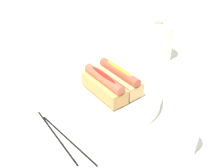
% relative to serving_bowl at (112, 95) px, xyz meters
% --- Properties ---
extents(ground_plane, '(2.40, 2.40, 0.00)m').
position_rel_serving_bowl_xyz_m(ground_plane, '(0.00, 0.02, -0.02)').
color(ground_plane, silver).
extents(serving_bowl, '(0.27, 0.27, 0.04)m').
position_rel_serving_bowl_xyz_m(serving_bowl, '(0.00, 0.00, 0.00)').
color(serving_bowl, white).
rests_on(serving_bowl, ground_plane).
extents(hotdog_front, '(0.16, 0.08, 0.06)m').
position_rel_serving_bowl_xyz_m(hotdog_front, '(-0.01, -0.03, 0.05)').
color(hotdog_front, tan).
rests_on(hotdog_front, serving_bowl).
extents(hotdog_back, '(0.16, 0.08, 0.06)m').
position_rel_serving_bowl_xyz_m(hotdog_back, '(0.01, 0.03, 0.05)').
color(hotdog_back, '#DBB270').
rests_on(hotdog_back, serving_bowl).
extents(water_glass, '(0.07, 0.07, 0.09)m').
position_rel_serving_bowl_xyz_m(water_glass, '(0.24, -0.03, 0.02)').
color(water_glass, white).
rests_on(water_glass, ground_plane).
extents(paper_towel_roll, '(0.11, 0.11, 0.13)m').
position_rel_serving_bowl_xyz_m(paper_towel_roll, '(-0.05, 0.30, 0.05)').
color(paper_towel_roll, white).
rests_on(paper_towel_roll, ground_plane).
extents(chopstick_near, '(0.22, 0.03, 0.01)m').
position_rel_serving_bowl_xyz_m(chopstick_near, '(0.02, -0.19, -0.02)').
color(chopstick_near, black).
rests_on(chopstick_near, ground_plane).
extents(chopstick_far, '(0.21, 0.06, 0.01)m').
position_rel_serving_bowl_xyz_m(chopstick_far, '(-0.01, -0.20, -0.02)').
color(chopstick_far, black).
rests_on(chopstick_far, ground_plane).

